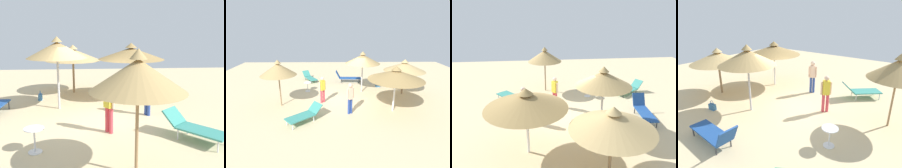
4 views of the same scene
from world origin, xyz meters
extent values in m
cube|color=beige|center=(0.00, 0.00, -0.05)|extent=(24.00, 24.00, 0.10)
cylinder|color=olive|center=(-3.98, -0.97, 1.12)|extent=(0.07, 0.07, 2.24)
cone|color=tan|center=(-3.98, -0.97, 2.23)|extent=(2.05, 2.05, 0.68)
cone|color=tan|center=(-3.98, -0.97, 2.67)|extent=(0.37, 0.37, 0.22)
cylinder|color=#B2B2B7|center=(1.13, 1.32, 1.18)|extent=(0.09, 0.09, 2.36)
cone|color=tan|center=(1.13, 1.32, 2.38)|extent=(2.38, 2.38, 0.62)
cone|color=tan|center=(1.13, 1.32, 2.79)|extent=(0.43, 0.43, 0.22)
cylinder|color=olive|center=(3.91, 0.91, 1.03)|extent=(0.11, 0.11, 2.05)
cone|color=tan|center=(3.91, 0.91, 1.93)|extent=(2.75, 2.75, 0.57)
cone|color=tan|center=(3.91, 0.91, 2.31)|extent=(0.49, 0.49, 0.22)
cylinder|color=white|center=(2.48, -1.79, 1.11)|extent=(0.10, 0.10, 2.22)
cone|color=#997A47|center=(2.48, -1.79, 2.10)|extent=(2.99, 2.99, 0.53)
cone|color=#997A47|center=(2.48, -1.79, 2.46)|extent=(0.54, 0.54, 0.22)
cube|color=#1E478C|center=(0.50, 3.64, 0.35)|extent=(1.79, 0.70, 0.05)
cylinder|color=#2D2D33|center=(1.25, 3.85, 0.16)|extent=(0.04, 0.04, 0.32)
cylinder|color=#2D2D33|center=(1.23, 3.34, 0.16)|extent=(0.04, 0.04, 0.32)
cylinder|color=#2D2D33|center=(-0.22, 3.93, 0.16)|extent=(0.04, 0.04, 0.32)
cylinder|color=#2D2D33|center=(-0.25, 3.42, 0.16)|extent=(0.04, 0.04, 0.32)
cube|color=#1E478C|center=(-0.53, 3.69, 0.66)|extent=(0.37, 0.63, 0.59)
cube|color=teal|center=(-2.48, -3.10, 0.35)|extent=(1.52, 1.45, 0.05)
cylinder|color=silver|center=(-2.73, -3.71, 0.16)|extent=(0.04, 0.04, 0.32)
cylinder|color=silver|center=(-3.12, -3.27, 0.16)|extent=(0.04, 0.04, 0.32)
cylinder|color=silver|center=(-1.84, -2.94, 0.16)|extent=(0.04, 0.04, 0.32)
cylinder|color=silver|center=(-2.23, -2.49, 0.16)|extent=(0.04, 0.04, 0.32)
cube|color=teal|center=(-1.79, -2.50, 0.57)|extent=(0.81, 0.83, 0.43)
cube|color=teal|center=(-2.79, 3.91, 0.25)|extent=(1.25, 1.54, 0.05)
cylinder|color=#2D2D33|center=(-2.26, 3.52, 0.11)|extent=(0.04, 0.04, 0.22)
cylinder|color=#2D2D33|center=(-2.68, 3.27, 0.11)|extent=(0.04, 0.04, 0.22)
cylinder|color=#2D2D33|center=(-2.90, 4.56, 0.11)|extent=(0.04, 0.04, 0.22)
cylinder|color=#2D2D33|center=(-3.31, 4.30, 0.11)|extent=(0.04, 0.04, 0.22)
cube|color=teal|center=(-3.29, 4.72, 0.47)|extent=(0.75, 0.72, 0.44)
cylinder|color=#D83F4C|center=(-1.46, -0.48, 0.41)|extent=(0.13, 0.13, 0.81)
cylinder|color=#D83F4C|center=(-1.61, -0.59, 0.41)|extent=(0.13, 0.13, 0.81)
cube|color=yellow|center=(-1.54, -0.54, 1.12)|extent=(0.36, 0.35, 0.61)
sphere|color=beige|center=(-1.54, -0.54, 1.53)|extent=(0.22, 0.22, 0.22)
cylinder|color=beige|center=(-1.39, -0.42, 1.09)|extent=(0.09, 0.09, 0.56)
cylinder|color=beige|center=(-1.69, -0.65, 1.09)|extent=(0.09, 0.09, 0.56)
cylinder|color=navy|center=(0.11, -2.04, 0.43)|extent=(0.13, 0.13, 0.86)
cylinder|color=navy|center=(-0.02, -2.11, 0.43)|extent=(0.13, 0.13, 0.86)
cube|color=beige|center=(0.04, -2.07, 1.18)|extent=(0.32, 0.31, 0.64)
sphere|color=beige|center=(0.04, -2.07, 1.62)|extent=(0.23, 0.23, 0.23)
cylinder|color=beige|center=(0.20, -1.99, 1.16)|extent=(0.09, 0.09, 0.59)
cylinder|color=beige|center=(-0.11, -2.15, 1.16)|extent=(0.09, 0.09, 0.59)
cube|color=#336699|center=(2.52, 2.34, 0.13)|extent=(0.35, 0.19, 0.27)
torus|color=#336699|center=(2.52, 2.34, 0.32)|extent=(0.24, 0.05, 0.24)
cylinder|color=silver|center=(-2.74, 1.48, 0.66)|extent=(0.53, 0.53, 0.02)
cylinder|color=silver|center=(-2.74, 1.48, 0.32)|extent=(0.05, 0.05, 0.65)
cylinder|color=silver|center=(-2.74, 1.48, 0.01)|extent=(0.37, 0.37, 0.02)
camera|label=1|loc=(-9.17, -0.04, 3.14)|focal=41.77mm
camera|label=2|loc=(-0.77, -11.39, 4.74)|focal=30.23mm
camera|label=3|loc=(10.20, -1.25, 5.44)|focal=38.10mm
camera|label=4|loc=(-4.86, 6.34, 4.03)|focal=30.79mm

